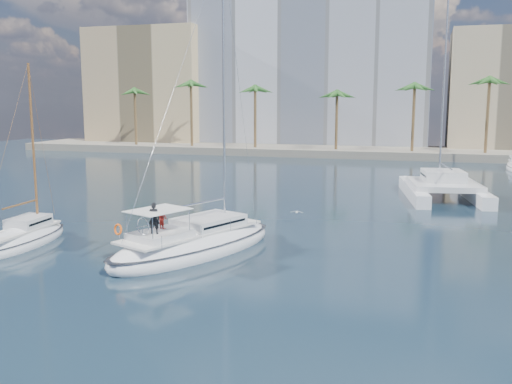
% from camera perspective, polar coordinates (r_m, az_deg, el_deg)
% --- Properties ---
extents(ground, '(160.00, 160.00, 0.00)m').
position_cam_1_polar(ground, '(34.14, 1.65, -5.66)').
color(ground, black).
rests_on(ground, ground).
extents(quay, '(120.00, 14.00, 1.20)m').
position_cam_1_polar(quay, '(93.66, 11.27, 3.97)').
color(quay, gray).
rests_on(quay, ground).
extents(building_modern, '(42.00, 16.00, 28.00)m').
position_cam_1_polar(building_modern, '(107.02, 5.56, 11.91)').
color(building_modern, silver).
rests_on(building_modern, ground).
extents(building_tan_left, '(22.00, 14.00, 22.00)m').
position_cam_1_polar(building_tan_left, '(112.84, -10.25, 10.14)').
color(building_tan_left, tan).
rests_on(building_tan_left, ground).
extents(palm_left, '(3.60, 3.60, 12.30)m').
position_cam_1_polar(palm_left, '(98.53, -9.18, 9.92)').
color(palm_left, brown).
rests_on(palm_left, ground).
extents(palm_centre, '(3.60, 3.60, 12.30)m').
position_cam_1_polar(palm_centre, '(89.34, 11.22, 9.95)').
color(palm_centre, brown).
rests_on(palm_centre, ground).
extents(main_sloop, '(8.39, 12.85, 18.25)m').
position_cam_1_polar(main_sloop, '(33.13, -6.14, -5.20)').
color(main_sloop, white).
rests_on(main_sloop, ground).
extents(small_sloop, '(2.92, 8.20, 11.63)m').
position_cam_1_polar(small_sloop, '(37.45, -22.33, -4.36)').
color(small_sloop, white).
rests_on(small_sloop, ground).
extents(catamaran, '(8.17, 13.45, 18.35)m').
position_cam_1_polar(catamaran, '(54.14, 18.19, 0.64)').
color(catamaran, white).
rests_on(catamaran, ground).
extents(seagull, '(0.93, 0.40, 0.17)m').
position_cam_1_polar(seagull, '(40.75, 4.10, -2.02)').
color(seagull, silver).
rests_on(seagull, ground).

